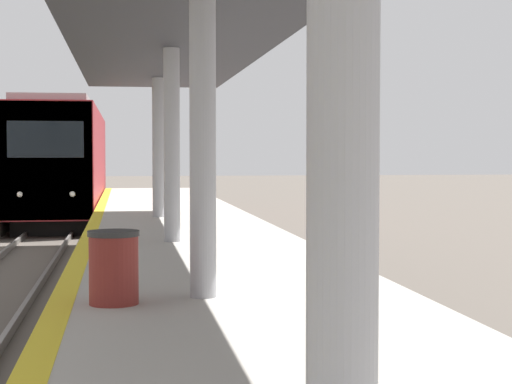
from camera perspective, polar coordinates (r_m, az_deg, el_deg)
The scene contains 3 objects.
train at distance 36.20m, azimuth -12.59°, elevation 1.98°, with size 2.89×18.32×4.56m.
station_canopy at distance 13.43m, azimuth -4.88°, elevation 11.08°, with size 3.87×25.91×3.91m.
trash_bin at distance 9.78m, azimuth -9.46°, elevation -4.97°, with size 0.58×0.58×0.83m.
Camera 1 is at (2.37, -2.34, 2.65)m, focal length 60.00 mm.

